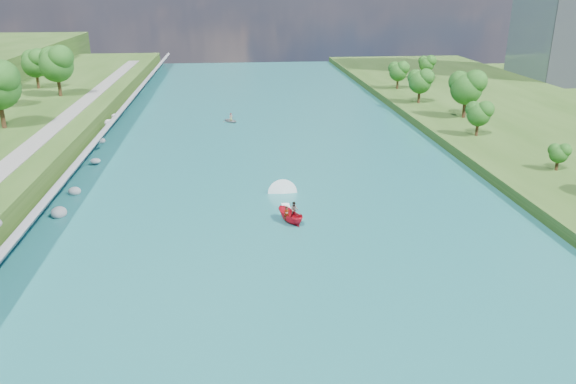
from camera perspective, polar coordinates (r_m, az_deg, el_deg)
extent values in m
plane|color=#2D5119|center=(53.15, 0.46, -6.69)|extent=(260.00, 260.00, 0.00)
cube|color=#1A6265|center=(71.44, -1.28, 0.63)|extent=(55.00, 240.00, 0.10)
cube|color=slate|center=(73.62, -21.78, 1.18)|extent=(3.54, 236.00, 4.05)
ellipsoid|color=gray|center=(66.97, -22.25, -1.96)|extent=(1.71, 1.97, 1.36)
ellipsoid|color=gray|center=(73.18, -20.87, 0.07)|extent=(1.54, 1.35, 1.10)
ellipsoid|color=gray|center=(84.14, -18.99, 2.99)|extent=(1.43, 1.35, 0.80)
ellipsoid|color=gray|center=(91.23, -18.49, 4.97)|extent=(1.45, 1.23, 0.92)
ellipsoid|color=gray|center=(99.82, -17.74, 6.73)|extent=(1.45, 1.66, 1.09)
ellipsoid|color=gray|center=(107.27, -17.11, 7.39)|extent=(1.51, 1.26, 0.87)
cube|color=gray|center=(75.26, -26.82, 2.22)|extent=(3.00, 200.00, 0.10)
ellipsoid|color=#155216|center=(119.63, -22.45, 11.70)|extent=(6.87, 6.87, 11.45)
ellipsoid|color=#155216|center=(130.61, -24.28, 11.66)|extent=(5.79, 5.79, 9.65)
ellipsoid|color=#155216|center=(80.11, 25.79, 3.45)|extent=(2.55, 2.55, 4.25)
ellipsoid|color=#155216|center=(93.96, 18.80, 7.38)|extent=(3.94, 3.94, 6.57)
ellipsoid|color=#155216|center=(106.25, 17.66, 9.86)|extent=(6.00, 6.00, 10.01)
ellipsoid|color=#155216|center=(117.58, 13.27, 10.72)|extent=(4.85, 4.85, 8.08)
ellipsoid|color=#155216|center=(133.19, 11.13, 11.81)|extent=(4.45, 4.45, 7.41)
ellipsoid|color=#155216|center=(150.17, 13.91, 12.43)|extent=(4.11, 4.11, 6.84)
imported|color=red|center=(60.21, 0.22, -2.40)|extent=(3.16, 4.23, 1.54)
imported|color=#66605B|center=(59.66, -0.12, -2.23)|extent=(0.59, 0.40, 1.60)
imported|color=#66605B|center=(60.54, 0.64, -1.80)|extent=(0.99, 0.84, 1.77)
cube|color=white|center=(63.25, -0.07, -1.97)|extent=(0.90, 5.00, 0.06)
imported|color=gray|center=(105.45, -5.81, 7.25)|extent=(3.63, 3.86, 0.65)
imported|color=#66605B|center=(105.31, -5.82, 7.59)|extent=(0.77, 0.59, 1.42)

